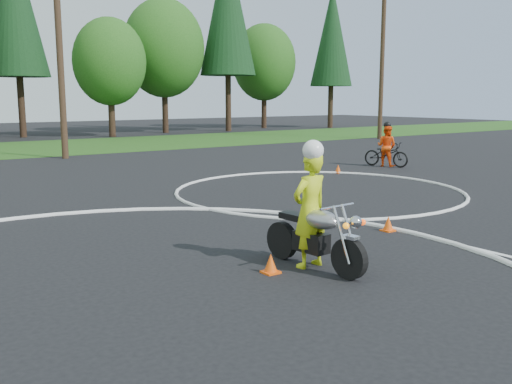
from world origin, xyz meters
TOP-DOWN VIEW (x-y plane):
  - course_markings at (2.17, 4.35)m, footprint 19.05×19.05m
  - primary_motorcycle at (2.95, 2.49)m, footprint 0.71×2.04m
  - rider_primary_grp at (2.95, 2.62)m, footprint 0.69×0.48m
  - rider_second_grp at (14.04, 10.82)m, footprint 1.10×1.89m
  - traffic_cones at (4.80, 2.61)m, footprint 19.65×14.97m
  - treeline at (14.78, 34.61)m, footprint 38.20×8.10m
  - utility_poles at (5.00, 21.00)m, footprint 41.60×1.12m

SIDE VIEW (x-z plane):
  - course_markings at x=2.17m, z-range -0.05..0.07m
  - traffic_cones at x=4.80m, z-range -0.01..0.29m
  - primary_motorcycle at x=2.95m, z-range -0.02..1.06m
  - rider_second_grp at x=14.04m, z-range -0.25..1.47m
  - rider_primary_grp at x=2.95m, z-range -0.04..1.95m
  - utility_poles at x=5.00m, z-range 0.20..10.20m
  - treeline at x=14.78m, z-range -0.64..13.88m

